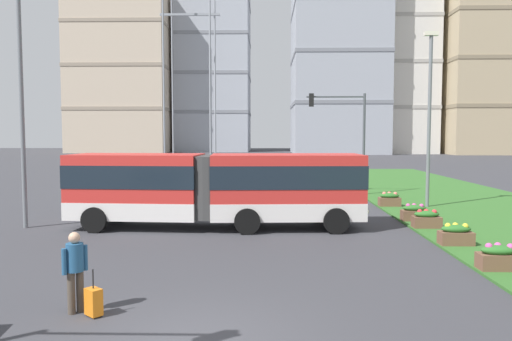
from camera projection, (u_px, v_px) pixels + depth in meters
ground_plane at (194, 340)px, 9.16m from camera, size 260.00×260.00×0.00m
articulated_bus at (216, 187)px, 20.12m from camera, size 11.96×3.02×3.00m
car_silver_hatch at (148, 184)px, 30.76m from camera, size 4.57×2.41×1.58m
pedestrian_crossing at (75, 266)px, 10.51m from camera, size 0.41×0.47×1.74m
rolling_suitcase at (94, 302)px, 10.35m from camera, size 0.43×0.42×0.97m
flower_planter_1 at (499, 257)px, 13.66m from camera, size 1.10×0.56×0.74m
flower_planter_2 at (456, 234)px, 16.76m from camera, size 1.10×0.56×0.74m
flower_planter_3 at (427, 219)px, 19.84m from camera, size 1.10×0.56×0.74m
flower_planter_4 at (414, 212)px, 21.48m from camera, size 1.10×0.56×0.74m
flower_planter_5 at (389, 199)px, 25.86m from camera, size 1.10×0.56×0.74m
traffic_light_far_right at (346, 126)px, 30.65m from camera, size 3.64×0.28×6.32m
streetlight_left at (21, 96)px, 19.85m from camera, size 0.70×0.28×9.80m
streetlight_median at (429, 112)px, 25.33m from camera, size 0.70×0.28×8.98m
apartment_tower_west at (125, 72)px, 109.17m from camera, size 20.67×19.98×35.06m
apartment_tower_westcentre at (215, 60)px, 114.68m from camera, size 16.07×18.63×41.96m
apartment_tower_centre at (337, 59)px, 101.18m from camera, size 18.31×19.84×38.14m
apartment_tower_eastcentre at (379, 26)px, 102.64m from camera, size 21.01×17.34×52.56m
apartment_tower_east at (490, 18)px, 96.06m from camera, size 17.30×14.29×52.54m
transmission_pylon at (190, 39)px, 66.37m from camera, size 9.00×6.24×30.19m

